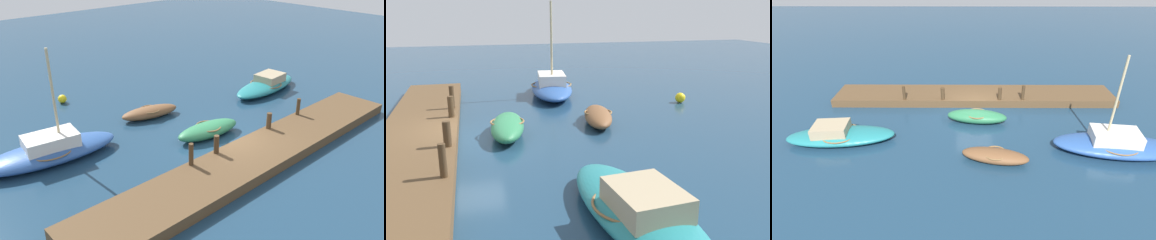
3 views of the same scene
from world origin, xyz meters
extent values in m
plane|color=navy|center=(0.00, 0.00, 0.00)|extent=(84.00, 84.00, 0.00)
cube|color=brown|center=(0.00, -1.81, 0.26)|extent=(19.53, 2.81, 0.51)
ellipsoid|color=#2D569E|center=(-7.28, 4.72, 0.41)|extent=(6.68, 3.07, 0.81)
torus|color=olive|center=(-7.28, 4.72, 0.63)|extent=(2.62, 2.62, 0.07)
cube|color=silver|center=(-7.14, 4.70, 0.98)|extent=(2.57, 1.76, 0.65)
cylinder|color=#C6B284|center=(-6.72, 4.65, 2.97)|extent=(0.12, 0.12, 4.63)
ellipsoid|color=#2D7A4C|center=(-0.08, 1.50, 0.38)|extent=(3.82, 1.72, 0.76)
torus|color=olive|center=(-0.08, 1.50, 0.59)|extent=(1.50, 1.50, 0.07)
ellipsoid|color=teal|center=(7.58, 3.74, 0.35)|extent=(6.05, 2.51, 0.69)
torus|color=olive|center=(7.58, 3.74, 0.54)|extent=(2.26, 2.26, 0.07)
cube|color=tan|center=(8.02, 3.77, 0.84)|extent=(1.95, 1.60, 0.56)
ellipsoid|color=brown|center=(-0.87, 5.51, 0.33)|extent=(3.58, 1.84, 0.65)
torus|color=olive|center=(-0.87, 5.51, 0.51)|extent=(1.46, 1.46, 0.07)
cylinder|color=#47331E|center=(-3.24, -0.65, 1.03)|extent=(0.21, 0.21, 1.03)
cylinder|color=#47331E|center=(-1.68, -0.65, 0.95)|extent=(0.24, 0.24, 0.88)
cylinder|color=#47331E|center=(2.18, -0.65, 0.94)|extent=(0.26, 0.26, 0.85)
cylinder|color=#47331E|center=(4.79, -0.65, 0.99)|extent=(0.20, 0.20, 0.94)
sphere|color=yellow|center=(-3.62, 11.01, 0.27)|extent=(0.54, 0.54, 0.54)
camera|label=1|loc=(-13.26, -11.72, 9.54)|focal=37.24mm
camera|label=2|loc=(15.52, 0.22, 4.92)|focal=38.00mm
camera|label=3|loc=(0.63, 17.87, 9.44)|focal=28.20mm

